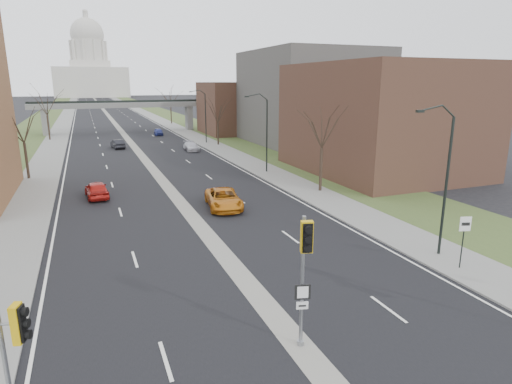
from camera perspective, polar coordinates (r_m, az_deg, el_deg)
ground at (r=17.01m, az=7.47°, el=-21.48°), size 700.00×700.00×0.00m
road_surface at (r=162.38m, az=-19.49°, el=10.08°), size 20.00×600.00×0.01m
median_strip at (r=162.38m, az=-19.49°, el=10.08°), size 1.20×600.00×0.02m
sidewalk_right at (r=163.33m, az=-15.22°, el=10.43°), size 4.00×600.00×0.12m
sidewalk_left at (r=162.31m, az=-23.77°, el=9.71°), size 4.00×600.00×0.12m
grass_verge_right at (r=164.14m, az=-13.11°, el=10.57°), size 8.00×600.00×0.10m
grass_verge_left at (r=162.60m, az=-25.90°, el=9.49°), size 8.00×600.00×0.10m
commercial_block_near at (r=50.67m, az=16.29°, el=9.37°), size 16.00×20.00×12.00m
commercial_block_mid at (r=72.90m, az=7.16°, el=12.37°), size 18.00×22.00×15.00m
commercial_block_far at (r=87.03m, az=-2.24°, el=11.13°), size 14.00×14.00×10.00m
pedestrian_bridge at (r=92.33m, az=-17.63°, el=10.57°), size 34.00×3.00×6.45m
capitol at (r=332.11m, az=-21.21°, el=14.95°), size 48.00×42.00×55.75m
streetlight_near at (r=25.54m, az=23.35°, el=6.52°), size 2.61×0.20×8.70m
streetlight_mid at (r=47.54m, az=0.56°, el=10.80°), size 2.61×0.20×8.70m
streetlight_far at (r=72.25m, az=-7.43°, el=11.91°), size 2.61×0.20×8.70m
tree_left_b at (r=50.43m, az=-28.83°, el=8.42°), size 6.75×6.75×8.81m
tree_left_c at (r=84.19m, az=-26.29°, el=10.97°), size 7.65×7.65×9.99m
tree_right_a at (r=39.50m, az=8.88°, el=9.43°), size 7.20×7.20×9.40m
tree_right_b at (r=69.96m, az=-5.15°, el=10.96°), size 6.30×6.30×8.22m
tree_right_c at (r=108.81m, az=-11.37°, el=12.59°), size 7.65×7.65×9.99m
signal_pole_left at (r=14.40m, az=-30.88°, el=-14.21°), size 1.18×0.90×5.40m
signal_pole_median at (r=15.77m, az=6.51°, el=-9.07°), size 0.70×0.88×5.28m
speed_limit_sign at (r=25.53m, az=25.96°, el=-4.92°), size 0.61×0.21×2.92m
car_left_near at (r=40.37m, az=-20.47°, el=0.32°), size 2.12×4.55×1.51m
car_left_far at (r=70.13m, az=-17.96°, el=6.12°), size 2.04×4.38×1.39m
car_right_near at (r=34.86m, az=-4.34°, el=-0.90°), size 3.28×5.82×1.53m
car_right_mid at (r=65.18m, az=-8.63°, el=6.04°), size 1.93×4.53×1.30m
car_right_far at (r=85.85m, az=-12.88°, el=7.84°), size 1.85×4.03×1.34m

